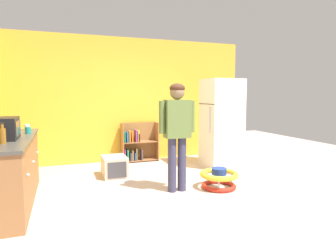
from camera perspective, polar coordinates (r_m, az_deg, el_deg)
ground_plane at (r=4.60m, az=0.14°, el=-12.46°), size 12.00×12.00×0.00m
back_wall at (r=6.60m, az=-6.85°, el=5.05°), size 5.20×0.06×2.70m
kitchen_counter at (r=4.47m, az=-28.67°, el=-7.76°), size 0.65×2.12×0.90m
refrigerator at (r=6.09m, az=10.33°, el=0.58°), size 0.73×0.68×1.78m
bookshelf at (r=6.52m, az=-6.04°, el=-3.59°), size 0.80×0.28×0.85m
standing_person at (r=4.39m, az=1.77°, el=-0.08°), size 0.57×0.23×1.63m
baby_walker at (r=4.75m, az=9.86°, el=-9.96°), size 0.60×0.60×0.32m
pet_carrier at (r=5.42m, az=-10.34°, el=-7.73°), size 0.42×0.55×0.36m
microwave at (r=4.24m, az=-29.52°, el=-0.44°), size 0.37×0.48×0.28m
crock_pot at (r=4.83m, az=-28.77°, el=0.02°), size 0.26×0.26×0.26m
amber_bottle at (r=3.87m, az=-29.44°, el=-1.59°), size 0.07×0.07×0.25m
white_cup at (r=5.23m, az=-25.70°, el=-0.19°), size 0.08×0.08×0.09m
teal_cup at (r=4.76m, az=-25.52°, el=-0.74°), size 0.08×0.08×0.09m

